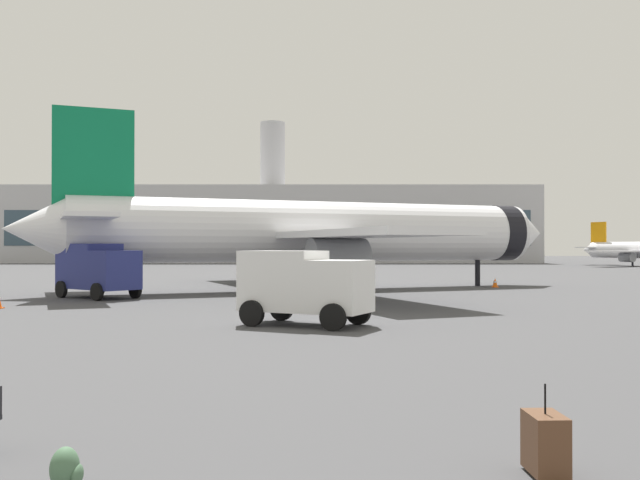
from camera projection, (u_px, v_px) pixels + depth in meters
name	position (u px, v px, depth m)	size (l,w,h in m)	color
airplane_at_gate	(315.00, 232.00, 44.13)	(34.31, 31.46, 10.50)	white
service_truck	(98.00, 268.00, 37.37)	(5.10, 4.75, 2.90)	navy
cargo_van	(304.00, 284.00, 24.35)	(4.83, 3.83, 2.60)	white
safety_cone_mid	(496.00, 283.00, 47.07)	(0.44, 0.44, 0.64)	#F2590C
rolling_suitcase	(546.00, 443.00, 8.37)	(0.42, 0.65, 1.10)	brown
traveller_backpack	(67.00, 469.00, 7.90)	(0.36, 0.40, 0.48)	#476B4C
terminal_building	(273.00, 225.00, 124.46)	(89.90, 21.86, 24.83)	#B2B2B7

